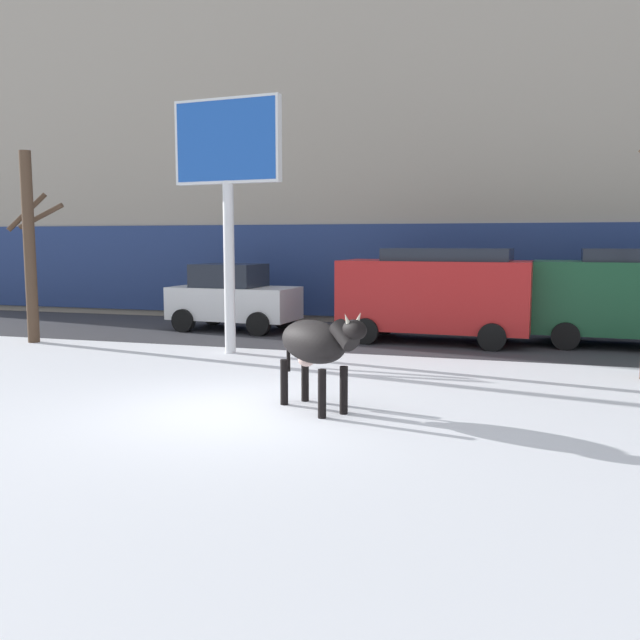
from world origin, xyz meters
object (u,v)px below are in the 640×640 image
billboard (227,157)px  pedestrian_by_cars (212,290)px  cow_black (316,344)px  car_white_hatchback (233,297)px  car_darkgreen_van (636,295)px  pedestrian_near_billboard (413,295)px  car_red_van (436,292)px  bare_tree_right_lot (30,244)px

billboard → pedestrian_by_cars: (-3.64, 6.56, -3.43)m
cow_black → car_white_hatchback: 9.37m
pedestrian_by_cars → car_darkgreen_van: bearing=-13.9°
billboard → pedestrian_near_billboard: (3.04, 6.56, -3.43)m
pedestrian_by_cars → car_red_van: bearing=-24.5°
car_white_hatchback → car_darkgreen_van: car_darkgreen_van is taller
pedestrian_by_cars → bare_tree_right_lot: bearing=-104.9°
cow_black → billboard: bearing=127.7°
cow_black → billboard: size_ratio=0.32×
cow_black → pedestrian_by_cars: pedestrian_by_cars is taller
car_darkgreen_van → cow_black: bearing=-124.5°
bare_tree_right_lot → car_red_van: bearing=16.8°
car_red_van → car_white_hatchback: bearing=173.9°
billboard → pedestrian_near_billboard: size_ratio=3.21×
bare_tree_right_lot → car_darkgreen_van: bearing=13.5°
cow_black → bare_tree_right_lot: 9.92m
pedestrian_near_billboard → bare_tree_right_lot: bearing=-142.4°
car_white_hatchback → cow_black: bearing=-58.4°
cow_black → pedestrian_by_cars: 12.99m
billboard → bare_tree_right_lot: (-5.36, 0.11, -1.90)m
billboard → pedestrian_near_billboard: bearing=65.2°
billboard → pedestrian_by_cars: billboard is taller
car_red_van → pedestrian_near_billboard: (-1.15, 3.56, -0.36)m
car_white_hatchback → bare_tree_right_lot: (-3.82, -3.50, 1.49)m
bare_tree_right_lot → pedestrian_near_billboard: bearing=37.6°
car_darkgreen_van → pedestrian_by_cars: bearing=166.1°
billboard → car_darkgreen_van: billboard is taller
car_red_van → pedestrian_by_cars: size_ratio=2.71×
pedestrian_near_billboard → car_red_van: bearing=-72.1°
pedestrian_near_billboard → car_white_hatchback: bearing=-147.2°
car_red_van → pedestrian_near_billboard: car_red_van is taller
car_white_hatchback → car_red_van: car_red_van is taller
cow_black → pedestrian_by_cars: (-7.02, 10.93, -0.11)m
bare_tree_right_lot → pedestrian_by_cars: bearing=75.1°
cow_black → pedestrian_near_billboard: bearing=91.8°
pedestrian_by_cars → cow_black: bearing=-57.3°
bare_tree_right_lot → cow_black: bearing=-27.1°
pedestrian_by_cars → bare_tree_right_lot: (-1.72, -6.45, 1.53)m
car_red_van → car_darkgreen_van: 4.62m
car_darkgreen_van → bare_tree_right_lot: (-14.14, -3.39, 1.17)m
billboard → bare_tree_right_lot: billboard is taller
cow_black → pedestrian_by_cars: bearing=122.7°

